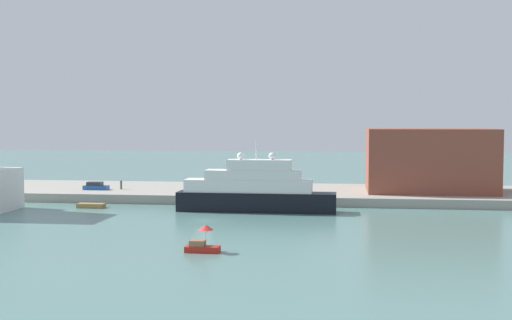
# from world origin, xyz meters

# --- Properties ---
(ground) EXTENTS (400.00, 400.00, 0.00)m
(ground) POSITION_xyz_m (0.00, 0.00, 0.00)
(ground) COLOR slate
(quay_dock) EXTENTS (110.00, 23.51, 1.47)m
(quay_dock) POSITION_xyz_m (0.00, 27.76, 0.73)
(quay_dock) COLOR gray
(quay_dock) RESTS_ON ground
(large_yacht) EXTENTS (23.57, 3.91, 10.57)m
(large_yacht) POSITION_xyz_m (5.59, 9.83, 3.07)
(large_yacht) COLOR black
(large_yacht) RESTS_ON ground
(small_motorboat) EXTENTS (3.55, 1.58, 2.86)m
(small_motorboat) POSITION_xyz_m (4.29, -20.81, 0.97)
(small_motorboat) COLOR #B22319
(small_motorboat) RESTS_ON ground
(work_barge) EXTENTS (4.16, 1.76, 0.68)m
(work_barge) POSITION_xyz_m (-20.03, 10.74, 0.34)
(work_barge) COLOR olive
(work_barge) RESTS_ON ground
(harbor_building) EXTENTS (20.92, 13.99, 10.64)m
(harbor_building) POSITION_xyz_m (33.22, 27.88, 6.79)
(harbor_building) COLOR brown
(harbor_building) RESTS_ON quay_dock
(parked_car) EXTENTS (4.27, 1.75, 1.39)m
(parked_car) POSITION_xyz_m (-23.99, 23.04, 2.06)
(parked_car) COLOR #1E4C99
(parked_car) RESTS_ON quay_dock
(person_figure) EXTENTS (0.36, 0.36, 1.73)m
(person_figure) POSITION_xyz_m (-19.85, 24.33, 2.27)
(person_figure) COLOR #4C4C4C
(person_figure) RESTS_ON quay_dock
(mooring_bollard) EXTENTS (0.47, 0.47, 0.87)m
(mooring_bollard) POSITION_xyz_m (7.71, 17.77, 1.90)
(mooring_bollard) COLOR black
(mooring_bollard) RESTS_ON quay_dock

